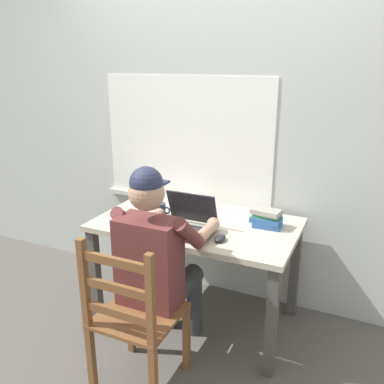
{
  "coord_description": "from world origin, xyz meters",
  "views": [
    {
      "loc": [
        1.0,
        -2.25,
        1.74
      ],
      "look_at": [
        -0.01,
        -0.05,
        0.95
      ],
      "focal_mm": 37.83,
      "sensor_mm": 36.0,
      "label": 1
    }
  ],
  "objects_px": {
    "desk": "(197,236)",
    "laptop": "(186,222)",
    "landscape_photo_print": "(154,204)",
    "coffee_mug_white": "(196,201)",
    "book_stack_main": "(267,218)",
    "wooden_chair": "(134,318)",
    "computer_mouse": "(220,238)",
    "seated_person": "(159,257)",
    "coffee_mug_dark": "(161,210)"
  },
  "relations": [
    {
      "from": "desk",
      "to": "laptop",
      "type": "distance_m",
      "value": 0.21
    },
    {
      "from": "desk",
      "to": "book_stack_main",
      "type": "xyz_separation_m",
      "value": [
        0.43,
        0.12,
        0.16
      ]
    },
    {
      "from": "book_stack_main",
      "to": "coffee_mug_white",
      "type": "bearing_deg",
      "value": 166.06
    },
    {
      "from": "wooden_chair",
      "to": "book_stack_main",
      "type": "height_order",
      "value": "wooden_chair"
    },
    {
      "from": "computer_mouse",
      "to": "book_stack_main",
      "type": "xyz_separation_m",
      "value": [
        0.19,
        0.33,
        0.04
      ]
    },
    {
      "from": "desk",
      "to": "landscape_photo_print",
      "type": "relative_size",
      "value": 10.04
    },
    {
      "from": "laptop",
      "to": "coffee_mug_dark",
      "type": "xyz_separation_m",
      "value": [
        -0.25,
        0.13,
        -0.0
      ]
    },
    {
      "from": "seated_person",
      "to": "computer_mouse",
      "type": "distance_m",
      "value": 0.38
    },
    {
      "from": "coffee_mug_white",
      "to": "coffee_mug_dark",
      "type": "bearing_deg",
      "value": -117.95
    },
    {
      "from": "seated_person",
      "to": "wooden_chair",
      "type": "xyz_separation_m",
      "value": [
        -0.0,
        -0.28,
        -0.22
      ]
    },
    {
      "from": "seated_person",
      "to": "book_stack_main",
      "type": "bearing_deg",
      "value": 50.42
    },
    {
      "from": "wooden_chair",
      "to": "landscape_photo_print",
      "type": "relative_size",
      "value": 7.11
    },
    {
      "from": "seated_person",
      "to": "wooden_chair",
      "type": "relative_size",
      "value": 1.33
    },
    {
      "from": "seated_person",
      "to": "coffee_mug_white",
      "type": "relative_size",
      "value": 10.6
    },
    {
      "from": "coffee_mug_white",
      "to": "book_stack_main",
      "type": "height_order",
      "value": "book_stack_main"
    },
    {
      "from": "desk",
      "to": "computer_mouse",
      "type": "height_order",
      "value": "computer_mouse"
    },
    {
      "from": "computer_mouse",
      "to": "landscape_photo_print",
      "type": "distance_m",
      "value": 0.78
    },
    {
      "from": "seated_person",
      "to": "landscape_photo_print",
      "type": "xyz_separation_m",
      "value": [
        -0.39,
        0.63,
        0.06
      ]
    },
    {
      "from": "laptop",
      "to": "book_stack_main",
      "type": "relative_size",
      "value": 1.68
    },
    {
      "from": "laptop",
      "to": "wooden_chair",
      "type": "bearing_deg",
      "value": -92.89
    },
    {
      "from": "laptop",
      "to": "coffee_mug_dark",
      "type": "height_order",
      "value": "laptop"
    },
    {
      "from": "seated_person",
      "to": "laptop",
      "type": "height_order",
      "value": "seated_person"
    },
    {
      "from": "desk",
      "to": "seated_person",
      "type": "height_order",
      "value": "seated_person"
    },
    {
      "from": "laptop",
      "to": "computer_mouse",
      "type": "distance_m",
      "value": 0.26
    },
    {
      "from": "coffee_mug_white",
      "to": "laptop",
      "type": "bearing_deg",
      "value": -74.48
    },
    {
      "from": "computer_mouse",
      "to": "landscape_photo_print",
      "type": "relative_size",
      "value": 0.77
    },
    {
      "from": "landscape_photo_print",
      "to": "wooden_chair",
      "type": "bearing_deg",
      "value": -68.88
    },
    {
      "from": "wooden_chair",
      "to": "computer_mouse",
      "type": "relative_size",
      "value": 9.25
    },
    {
      "from": "laptop",
      "to": "book_stack_main",
      "type": "height_order",
      "value": "laptop"
    },
    {
      "from": "desk",
      "to": "computer_mouse",
      "type": "xyz_separation_m",
      "value": [
        0.24,
        -0.21,
        0.12
      ]
    },
    {
      "from": "landscape_photo_print",
      "to": "coffee_mug_dark",
      "type": "bearing_deg",
      "value": -51.72
    },
    {
      "from": "book_stack_main",
      "to": "landscape_photo_print",
      "type": "distance_m",
      "value": 0.87
    },
    {
      "from": "wooden_chair",
      "to": "coffee_mug_dark",
      "type": "height_order",
      "value": "wooden_chair"
    },
    {
      "from": "wooden_chair",
      "to": "desk",
      "type": "bearing_deg",
      "value": 87.23
    },
    {
      "from": "seated_person",
      "to": "coffee_mug_white",
      "type": "xyz_separation_m",
      "value": [
        -0.08,
        0.71,
        0.11
      ]
    },
    {
      "from": "coffee_mug_white",
      "to": "coffee_mug_dark",
      "type": "relative_size",
      "value": 1.02
    },
    {
      "from": "computer_mouse",
      "to": "book_stack_main",
      "type": "relative_size",
      "value": 0.51
    },
    {
      "from": "desk",
      "to": "book_stack_main",
      "type": "distance_m",
      "value": 0.48
    },
    {
      "from": "desk",
      "to": "landscape_photo_print",
      "type": "bearing_deg",
      "value": 156.86
    },
    {
      "from": "wooden_chair",
      "to": "landscape_photo_print",
      "type": "distance_m",
      "value": 1.03
    },
    {
      "from": "laptop",
      "to": "coffee_mug_white",
      "type": "height_order",
      "value": "laptop"
    },
    {
      "from": "laptop",
      "to": "coffee_mug_dark",
      "type": "bearing_deg",
      "value": 152.1
    },
    {
      "from": "wooden_chair",
      "to": "computer_mouse",
      "type": "bearing_deg",
      "value": 61.74
    },
    {
      "from": "laptop",
      "to": "coffee_mug_dark",
      "type": "relative_size",
      "value": 2.92
    },
    {
      "from": "computer_mouse",
      "to": "coffee_mug_white",
      "type": "xyz_separation_m",
      "value": [
        -0.36,
        0.46,
        0.03
      ]
    },
    {
      "from": "seated_person",
      "to": "wooden_chair",
      "type": "distance_m",
      "value": 0.36
    },
    {
      "from": "laptop",
      "to": "coffee_mug_dark",
      "type": "distance_m",
      "value": 0.29
    },
    {
      "from": "coffee_mug_white",
      "to": "landscape_photo_print",
      "type": "relative_size",
      "value": 0.89
    },
    {
      "from": "wooden_chair",
      "to": "landscape_photo_print",
      "type": "bearing_deg",
      "value": 113.26
    },
    {
      "from": "coffee_mug_white",
      "to": "landscape_photo_print",
      "type": "height_order",
      "value": "coffee_mug_white"
    }
  ]
}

